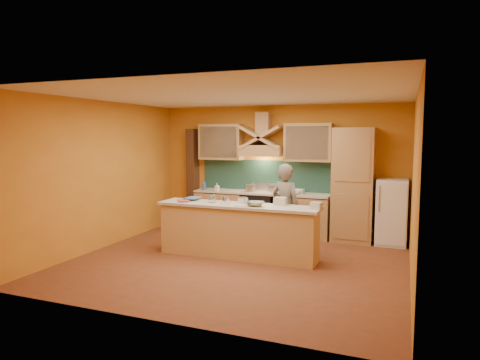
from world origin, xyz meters
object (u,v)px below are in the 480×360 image
at_px(person, 286,208).
at_px(fridge, 392,212).
at_px(stove, 261,213).
at_px(kitchen_scale, 243,201).
at_px(mixing_bowl, 255,204).

bearing_deg(person, fridge, -124.00).
bearing_deg(stove, person, -54.83).
bearing_deg(fridge, stove, 180.00).
xyz_separation_m(fridge, person, (-1.80, -1.28, 0.17)).
distance_m(stove, kitchen_scale, 1.92).
height_order(stove, fridge, fridge).
distance_m(person, kitchen_scale, 0.86).
bearing_deg(mixing_bowl, kitchen_scale, 152.26).
relative_size(stove, mixing_bowl, 2.86).
relative_size(fridge, person, 0.79).
distance_m(person, mixing_bowl, 0.79).
relative_size(stove, fridge, 0.69).
bearing_deg(kitchen_scale, person, 58.20).
distance_m(stove, fridge, 2.71).
xyz_separation_m(stove, mixing_bowl, (0.55, -1.97, 0.53)).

